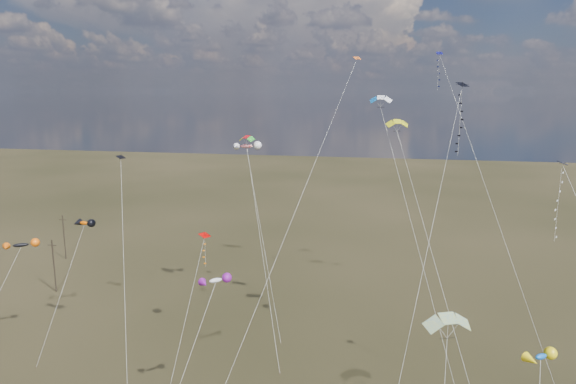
% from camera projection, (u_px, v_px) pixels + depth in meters
% --- Properties ---
extents(utility_pole_near, '(1.40, 0.20, 8.00)m').
position_uv_depth(utility_pole_near, '(54.00, 265.00, 76.24)').
color(utility_pole_near, black).
rests_on(utility_pole_near, ground).
extents(utility_pole_far, '(1.40, 0.20, 8.00)m').
position_uv_depth(utility_pole_far, '(64.00, 237.00, 91.27)').
color(utility_pole_far, black).
rests_on(utility_pole_far, ground).
extents(diamond_black_high, '(7.16, 18.27, 30.32)m').
position_uv_depth(diamond_black_high, '(457.00, 135.00, 46.81)').
color(diamond_black_high, black).
rests_on(diamond_black_high, ground).
extents(diamond_navy_tall, '(12.16, 19.18, 34.45)m').
position_uv_depth(diamond_navy_tall, '(446.00, 91.00, 63.95)').
color(diamond_navy_tall, '#0C0C53').
rests_on(diamond_navy_tall, ground).
extents(diamond_black_mid, '(6.87, 13.29, 23.05)m').
position_uv_depth(diamond_black_mid, '(123.00, 237.00, 49.60)').
color(diamond_black_mid, black).
rests_on(diamond_black_mid, ground).
extents(diamond_red_low, '(1.39, 10.63, 13.35)m').
position_uv_depth(diamond_red_low, '(204.00, 255.00, 59.26)').
color(diamond_red_low, '#C50301').
rests_on(diamond_red_low, ground).
extents(diamond_navy_right, '(9.36, 12.24, 23.86)m').
position_uv_depth(diamond_navy_right, '(564.00, 214.00, 42.10)').
color(diamond_navy_right, '#10194D').
rests_on(diamond_navy_right, ground).
extents(diamond_orange_center, '(11.07, 26.22, 33.38)m').
position_uv_depth(diamond_orange_center, '(310.00, 175.00, 51.96)').
color(diamond_orange_center, orange).
rests_on(diamond_orange_center, ground).
extents(parafoil_yellow, '(9.75, 20.48, 26.98)m').
position_uv_depth(parafoil_yellow, '(398.00, 123.00, 53.48)').
color(parafoil_yellow, '#CDC915').
rests_on(parafoil_yellow, ground).
extents(parafoil_blue_white, '(10.07, 15.23, 29.43)m').
position_uv_depth(parafoil_blue_white, '(381.00, 99.00, 56.51)').
color(parafoil_blue_white, '#1163B2').
rests_on(parafoil_blue_white, ground).
extents(parafoil_striped, '(3.49, 9.54, 15.40)m').
position_uv_depth(parafoil_striped, '(448.00, 319.00, 34.07)').
color(parafoil_striped, yellow).
rests_on(parafoil_striped, ground).
extents(parafoil_tricolor, '(9.09, 16.69, 24.27)m').
position_uv_depth(parafoil_tricolor, '(247.00, 138.00, 66.32)').
color(parafoil_tricolor, '#CCC204').
rests_on(parafoil_tricolor, ground).
extents(novelty_black_orange, '(4.14, 9.93, 13.18)m').
position_uv_depth(novelty_black_orange, '(21.00, 245.00, 57.33)').
color(novelty_black_orange, black).
rests_on(novelty_black_orange, ground).
extents(novelty_orange_black, '(3.35, 8.29, 14.96)m').
position_uv_depth(novelty_orange_black, '(84.00, 223.00, 59.74)').
color(novelty_orange_black, '#DC5101').
rests_on(novelty_orange_black, ground).
extents(novelty_white_purple, '(3.59, 12.92, 13.92)m').
position_uv_depth(novelty_white_purple, '(215.00, 281.00, 44.23)').
color(novelty_white_purple, white).
rests_on(novelty_white_purple, ground).
extents(novelty_redwhite_stripe, '(8.60, 11.02, 23.02)m').
position_uv_depth(novelty_redwhite_stripe, '(247.00, 147.00, 67.81)').
color(novelty_redwhite_stripe, red).
rests_on(novelty_redwhite_stripe, ground).
extents(novelty_blue_yellow, '(3.22, 11.20, 12.31)m').
position_uv_depth(novelty_blue_yellow, '(541.00, 358.00, 34.78)').
color(novelty_blue_yellow, blue).
rests_on(novelty_blue_yellow, ground).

